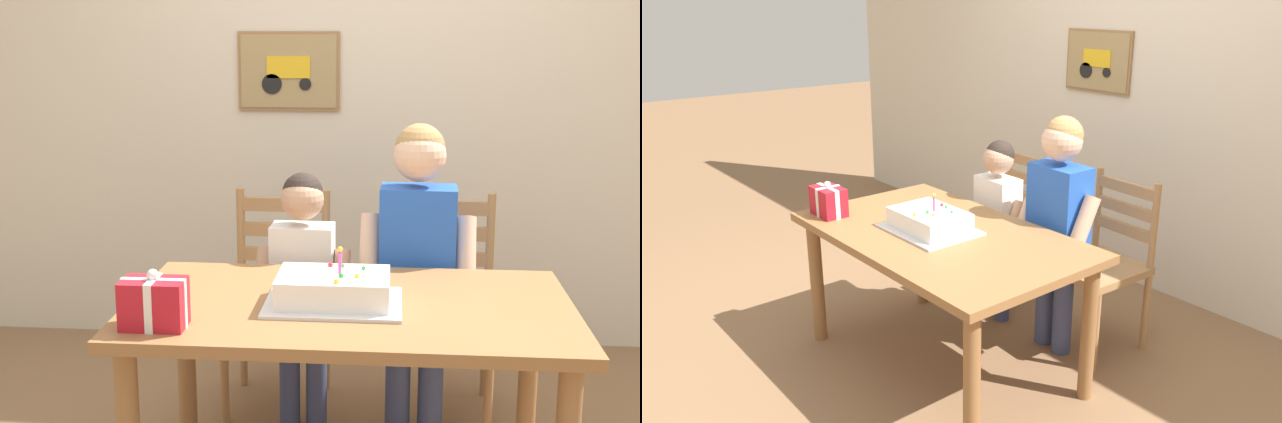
{
  "view_description": "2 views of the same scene",
  "coord_description": "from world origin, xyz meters",
  "views": [
    {
      "loc": [
        0.14,
        -2.6,
        1.59
      ],
      "look_at": [
        -0.12,
        0.23,
        0.98
      ],
      "focal_mm": 46.95,
      "sensor_mm": 36.0,
      "label": 1
    },
    {
      "loc": [
        2.28,
        -1.74,
        1.81
      ],
      "look_at": [
        -0.01,
        0.14,
        0.8
      ],
      "focal_mm": 35.97,
      "sensor_mm": 36.0,
      "label": 2
    }
  ],
  "objects": [
    {
      "name": "back_wall",
      "position": [
        -0.0,
        1.64,
        1.3
      ],
      "size": [
        6.4,
        0.11,
        2.6
      ],
      "color": "beige",
      "rests_on": "ground"
    },
    {
      "name": "dining_table",
      "position": [
        0.0,
        0.0,
        0.63
      ],
      "size": [
        1.45,
        0.86,
        0.73
      ],
      "color": "olive",
      "rests_on": "ground"
    },
    {
      "name": "birthday_cake",
      "position": [
        -0.05,
        -0.03,
        0.78
      ],
      "size": [
        0.44,
        0.34,
        0.19
      ],
      "color": "silver",
      "rests_on": "dining_table"
    },
    {
      "name": "gift_box_red_large",
      "position": [
        -0.57,
        -0.29,
        0.8
      ],
      "size": [
        0.2,
        0.13,
        0.18
      ],
      "color": "red",
      "rests_on": "dining_table"
    },
    {
      "name": "chair_left",
      "position": [
        -0.35,
        0.8,
        0.47
      ],
      "size": [
        0.43,
        0.43,
        0.92
      ],
      "color": "#A87A4C",
      "rests_on": "ground"
    },
    {
      "name": "chair_right",
      "position": [
        0.35,
        0.8,
        0.47
      ],
      "size": [
        0.45,
        0.45,
        0.92
      ],
      "color": "#A87A4C",
      "rests_on": "ground"
    },
    {
      "name": "child_older",
      "position": [
        0.23,
        0.57,
        0.76
      ],
      "size": [
        0.46,
        0.26,
        1.25
      ],
      "color": "#38426B",
      "rests_on": "ground"
    },
    {
      "name": "child_younger",
      "position": [
        -0.22,
        0.57,
        0.64
      ],
      "size": [
        0.38,
        0.22,
        1.06
      ],
      "color": "#38426B",
      "rests_on": "ground"
    }
  ]
}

